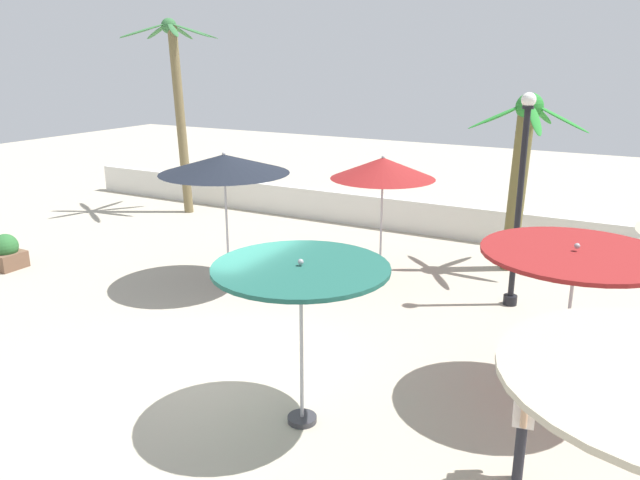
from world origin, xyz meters
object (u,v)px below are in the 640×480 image
at_px(patio_umbrella_1, 383,169).
at_px(palm_tree_0, 177,93).
at_px(palm_tree_1, 521,162).
at_px(guest_0, 524,407).
at_px(lamp_post_1, 520,199).
at_px(patio_umbrella_3, 575,263).
at_px(patio_umbrella_5, 301,276).
at_px(patio_umbrella_4, 224,165).
at_px(planter, 6,253).

distance_m(patio_umbrella_1, palm_tree_0, 8.76).
distance_m(palm_tree_1, guest_0, 8.31).
bearing_deg(lamp_post_1, patio_umbrella_3, -66.89).
relative_size(patio_umbrella_5, lamp_post_1, 0.56).
bearing_deg(patio_umbrella_4, guest_0, -28.20).
height_order(patio_umbrella_4, palm_tree_0, palm_tree_0).
relative_size(patio_umbrella_3, patio_umbrella_4, 0.87).
relative_size(patio_umbrella_4, guest_0, 1.75).
bearing_deg(patio_umbrella_3, palm_tree_0, 153.07).
relative_size(palm_tree_1, guest_0, 2.44).
relative_size(patio_umbrella_1, palm_tree_0, 0.47).
xyz_separation_m(patio_umbrella_1, lamp_post_1, (3.02, -0.21, -0.31)).
height_order(lamp_post_1, planter, lamp_post_1).
xyz_separation_m(patio_umbrella_4, guest_0, (7.14, -3.83, -1.68)).
distance_m(patio_umbrella_5, planter, 10.01).
height_order(patio_umbrella_1, patio_umbrella_3, patio_umbrella_1).
relative_size(patio_umbrella_4, patio_umbrella_5, 1.24).
distance_m(patio_umbrella_4, patio_umbrella_5, 5.78).
height_order(patio_umbrella_4, patio_umbrella_5, patio_umbrella_4).
relative_size(patio_umbrella_1, palm_tree_1, 0.68).
bearing_deg(palm_tree_0, planter, -89.53).
bearing_deg(palm_tree_0, patio_umbrella_3, -26.93).
bearing_deg(lamp_post_1, palm_tree_1, 101.49).
bearing_deg(patio_umbrella_3, planter, -179.83).
height_order(patio_umbrella_1, guest_0, patio_umbrella_1).
bearing_deg(palm_tree_1, patio_umbrella_1, -140.95).
distance_m(patio_umbrella_1, lamp_post_1, 3.04).
xyz_separation_m(patio_umbrella_3, lamp_post_1, (-1.48, 3.48, 0.07)).
bearing_deg(guest_0, patio_umbrella_4, 151.80).
xyz_separation_m(patio_umbrella_3, palm_tree_0, (-12.72, 6.46, 1.64)).
xyz_separation_m(patio_umbrella_4, patio_umbrella_5, (4.20, -3.94, -0.53)).
relative_size(palm_tree_0, guest_0, 3.54).
height_order(palm_tree_1, lamp_post_1, lamp_post_1).
bearing_deg(patio_umbrella_1, patio_umbrella_4, -143.40).
distance_m(palm_tree_1, planter, 12.39).
xyz_separation_m(patio_umbrella_1, patio_umbrella_3, (4.50, -3.69, -0.37)).
xyz_separation_m(palm_tree_1, lamp_post_1, (0.46, -2.29, -0.35)).
height_order(patio_umbrella_4, lamp_post_1, lamp_post_1).
bearing_deg(guest_0, patio_umbrella_3, 86.24).
relative_size(palm_tree_0, lamp_post_1, 1.41).
bearing_deg(palm_tree_1, patio_umbrella_5, -97.98).
height_order(patio_umbrella_1, patio_umbrella_4, patio_umbrella_4).
distance_m(patio_umbrella_1, patio_umbrella_5, 6.18).
relative_size(patio_umbrella_1, guest_0, 1.66).
distance_m(patio_umbrella_3, planter, 12.79).
xyz_separation_m(lamp_post_1, planter, (-11.18, -3.51, -1.86)).
bearing_deg(guest_0, patio_umbrella_5, -177.89).
distance_m(patio_umbrella_3, guest_0, 2.48).
distance_m(palm_tree_0, palm_tree_1, 10.86).
height_order(patio_umbrella_4, guest_0, patio_umbrella_4).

